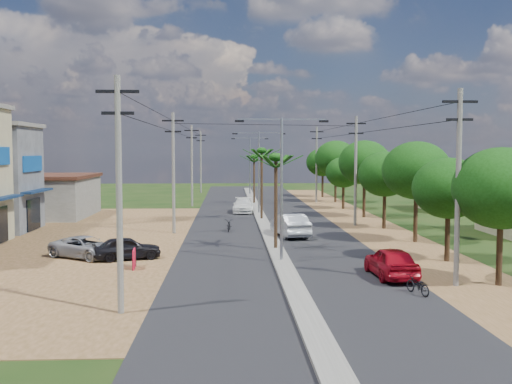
% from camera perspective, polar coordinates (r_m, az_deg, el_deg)
% --- Properties ---
extents(ground, '(160.00, 160.00, 0.00)m').
position_cam_1_polar(ground, '(33.31, 2.43, -6.77)').
color(ground, black).
rests_on(ground, ground).
extents(road, '(12.00, 110.00, 0.04)m').
position_cam_1_polar(road, '(48.08, 0.87, -3.41)').
color(road, black).
rests_on(road, ground).
extents(median, '(1.00, 90.00, 0.18)m').
position_cam_1_polar(median, '(51.05, 0.66, -2.90)').
color(median, '#605E56').
rests_on(median, ground).
extents(dirt_lot_west, '(18.00, 46.00, 0.04)m').
position_cam_1_polar(dirt_lot_west, '(42.82, -19.07, -4.55)').
color(dirt_lot_west, '#513F1B').
rests_on(dirt_lot_west, ground).
extents(dirt_shoulder_east, '(5.00, 90.00, 0.03)m').
position_cam_1_polar(dirt_shoulder_east, '(49.33, 10.79, -3.30)').
color(dirt_shoulder_east, '#513F1B').
rests_on(dirt_shoulder_east, ground).
extents(low_shed, '(10.40, 10.40, 3.95)m').
position_cam_1_polar(low_shed, '(59.58, -20.29, -0.35)').
color(low_shed, '#605E56').
rests_on(low_shed, ground).
extents(house_east_far, '(7.60, 7.50, 4.60)m').
position_cam_1_polar(house_east_far, '(65.24, 18.89, 0.42)').
color(house_east_far, gray).
rests_on(house_east_far, ground).
extents(tree_east_a, '(4.40, 4.40, 6.37)m').
position_cam_1_polar(tree_east_a, '(29.38, 22.32, 0.32)').
color(tree_east_a, black).
rests_on(tree_east_a, ground).
extents(tree_east_b, '(4.00, 4.00, 5.83)m').
position_cam_1_polar(tree_east_b, '(34.86, 17.86, 0.34)').
color(tree_east_b, black).
rests_on(tree_east_b, ground).
extents(tree_east_c, '(4.60, 4.60, 6.83)m').
position_cam_1_polar(tree_east_c, '(41.56, 15.03, 1.99)').
color(tree_east_c, black).
rests_on(tree_east_c, ground).
extents(tree_east_d, '(4.20, 4.20, 6.13)m').
position_cam_1_polar(tree_east_d, '(48.22, 12.17, 1.67)').
color(tree_east_d, black).
rests_on(tree_east_d, ground).
extents(tree_east_e, '(4.80, 4.80, 7.14)m').
position_cam_1_polar(tree_east_e, '(56.01, 10.30, 2.78)').
color(tree_east_e, black).
rests_on(tree_east_e, ground).
extents(tree_east_f, '(3.80, 3.80, 5.52)m').
position_cam_1_polar(tree_east_f, '(63.79, 8.33, 1.86)').
color(tree_east_f, black).
rests_on(tree_east_f, ground).
extents(tree_east_g, '(5.00, 5.00, 7.38)m').
position_cam_1_polar(tree_east_g, '(71.73, 7.61, 3.18)').
color(tree_east_g, black).
rests_on(tree_east_g, ground).
extents(tree_east_h, '(4.40, 4.40, 6.52)m').
position_cam_1_polar(tree_east_h, '(79.58, 6.37, 2.83)').
color(tree_east_h, black).
rests_on(tree_east_h, ground).
extents(palm_median_near, '(2.00, 2.00, 6.15)m').
position_cam_1_polar(palm_median_near, '(36.71, 1.91, 2.92)').
color(palm_median_near, black).
rests_on(palm_median_near, ground).
extents(palm_median_mid, '(2.00, 2.00, 6.55)m').
position_cam_1_polar(palm_median_mid, '(52.67, 0.55, 3.65)').
color(palm_median_mid, black).
rests_on(palm_median_mid, ground).
extents(palm_median_far, '(2.00, 2.00, 5.85)m').
position_cam_1_polar(palm_median_far, '(68.66, -0.18, 3.20)').
color(palm_median_far, black).
rests_on(palm_median_far, ground).
extents(streetlight_near, '(5.10, 0.18, 8.00)m').
position_cam_1_polar(streetlight_near, '(32.75, 2.45, 1.48)').
color(streetlight_near, gray).
rests_on(streetlight_near, ground).
extents(streetlight_mid, '(5.10, 0.18, 8.00)m').
position_cam_1_polar(streetlight_mid, '(57.68, 0.27, 2.57)').
color(streetlight_mid, gray).
rests_on(streetlight_mid, ground).
extents(streetlight_far, '(5.10, 0.18, 8.00)m').
position_cam_1_polar(streetlight_far, '(82.66, -0.59, 3.00)').
color(streetlight_far, gray).
rests_on(streetlight_far, ground).
extents(utility_pole_w_a, '(1.60, 0.24, 9.00)m').
position_cam_1_polar(utility_pole_w_a, '(23.02, -12.91, 0.24)').
color(utility_pole_w_a, '#605E56').
rests_on(utility_pole_w_a, ground).
extents(utility_pole_w_b, '(1.60, 0.24, 9.00)m').
position_cam_1_polar(utility_pole_w_b, '(44.81, -7.87, 2.09)').
color(utility_pole_w_b, '#605E56').
rests_on(utility_pole_w_b, ground).
extents(utility_pole_w_c, '(1.60, 0.24, 9.00)m').
position_cam_1_polar(utility_pole_w_c, '(66.74, -6.13, 2.72)').
color(utility_pole_w_c, '#605E56').
rests_on(utility_pole_w_c, ground).
extents(utility_pole_w_d, '(1.60, 0.24, 9.00)m').
position_cam_1_polar(utility_pole_w_d, '(87.70, -5.28, 3.02)').
color(utility_pole_w_d, '#605E56').
rests_on(utility_pole_w_d, ground).
extents(utility_pole_e_a, '(1.60, 0.24, 9.00)m').
position_cam_1_polar(utility_pole_e_a, '(28.58, 18.70, 0.85)').
color(utility_pole_e_a, '#605E56').
rests_on(utility_pole_e_a, ground).
extents(utility_pole_e_b, '(1.60, 0.24, 9.00)m').
position_cam_1_polar(utility_pole_e_b, '(49.71, 9.47, 2.25)').
color(utility_pole_e_b, '#605E56').
rests_on(utility_pole_e_b, ground).
extents(utility_pole_e_c, '(1.60, 0.24, 9.00)m').
position_cam_1_polar(utility_pole_e_c, '(71.37, 5.78, 2.80)').
color(utility_pole_e_c, '#605E56').
rests_on(utility_pole_e_c, ground).
extents(car_red_near, '(1.95, 4.48, 1.50)m').
position_cam_1_polar(car_red_near, '(30.03, 12.74, -6.60)').
color(car_red_near, maroon).
rests_on(car_red_near, ground).
extents(car_silver_mid, '(2.60, 5.24, 1.65)m').
position_cam_1_polar(car_silver_mid, '(43.10, 3.27, -3.20)').
color(car_silver_mid, '#94989C').
rests_on(car_silver_mid, ground).
extents(car_white_far, '(2.13, 4.88, 1.40)m').
position_cam_1_polar(car_white_far, '(59.46, -1.25, -1.33)').
color(car_white_far, silver).
rests_on(car_white_far, ground).
extents(car_parked_silver, '(4.85, 4.11, 1.24)m').
position_cam_1_polar(car_parked_silver, '(35.88, -15.92, -5.14)').
color(car_parked_silver, '#94989C').
rests_on(car_parked_silver, ground).
extents(car_parked_dark, '(4.12, 2.73, 1.30)m').
position_cam_1_polar(car_parked_dark, '(34.84, -12.22, -5.29)').
color(car_parked_dark, black).
rests_on(car_parked_dark, ground).
extents(moto_rider_east, '(1.01, 1.66, 0.82)m').
position_cam_1_polar(moto_rider_east, '(26.89, 15.12, -8.62)').
color(moto_rider_east, black).
rests_on(moto_rider_east, ground).
extents(moto_rider_west_a, '(0.72, 1.85, 0.96)m').
position_cam_1_polar(moto_rider_west_a, '(45.80, -2.59, -3.21)').
color(moto_rider_west_a, black).
rests_on(moto_rider_west_a, ground).
extents(moto_rider_west_b, '(0.83, 1.53, 0.88)m').
position_cam_1_polar(moto_rider_west_b, '(59.40, -1.59, -1.59)').
color(moto_rider_west_b, black).
rests_on(moto_rider_west_b, ground).
extents(roadside_sign, '(0.19, 1.25, 1.04)m').
position_cam_1_polar(roadside_sign, '(32.15, -11.53, -6.30)').
color(roadside_sign, '#B9112B').
rests_on(roadside_sign, ground).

